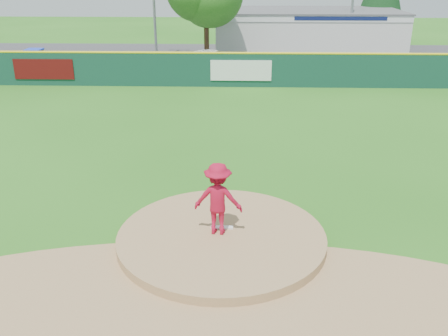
{
  "coord_description": "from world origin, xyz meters",
  "views": [
    {
      "loc": [
        0.44,
        -11.49,
        6.84
      ],
      "look_at": [
        0.0,
        2.0,
        1.3
      ],
      "focal_mm": 40.0,
      "sensor_mm": 36.0,
      "label": 1
    }
  ],
  "objects_px": {
    "pitcher": "(218,199)",
    "pool_building_grp": "(307,30)",
    "playground_slide": "(35,61)",
    "van": "(213,60)"
  },
  "relations": [
    {
      "from": "pitcher",
      "to": "playground_slide",
      "type": "xyz_separation_m",
      "value": [
        -13.2,
        21.51,
        -0.41
      ]
    },
    {
      "from": "pitcher",
      "to": "van",
      "type": "height_order",
      "value": "pitcher"
    },
    {
      "from": "pool_building_grp",
      "to": "playground_slide",
      "type": "distance_m",
      "value": 21.93
    },
    {
      "from": "van",
      "to": "pool_building_grp",
      "type": "bearing_deg",
      "value": -19.61
    },
    {
      "from": "pitcher",
      "to": "pool_building_grp",
      "type": "height_order",
      "value": "pool_building_grp"
    },
    {
      "from": "playground_slide",
      "to": "van",
      "type": "bearing_deg",
      "value": 6.74
    },
    {
      "from": "playground_slide",
      "to": "pitcher",
      "type": "bearing_deg",
      "value": -58.47
    },
    {
      "from": "pitcher",
      "to": "pool_building_grp",
      "type": "bearing_deg",
      "value": -94.12
    },
    {
      "from": "playground_slide",
      "to": "pool_building_grp",
      "type": "bearing_deg",
      "value": 28.34
    },
    {
      "from": "van",
      "to": "playground_slide",
      "type": "bearing_deg",
      "value": 116.65
    }
  ]
}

